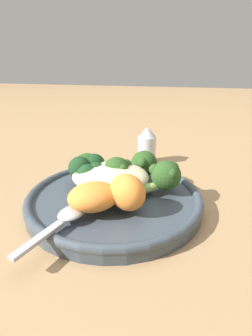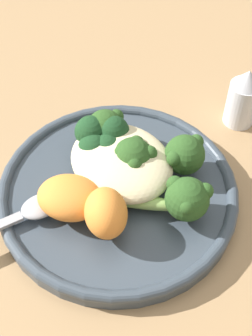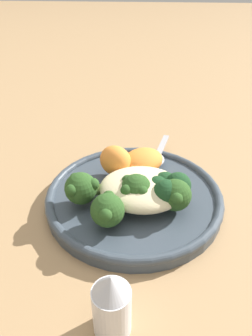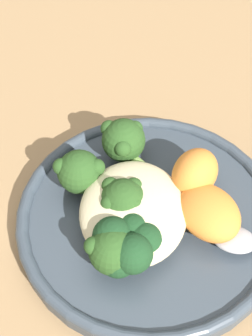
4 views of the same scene
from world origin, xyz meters
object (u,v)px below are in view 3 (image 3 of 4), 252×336
Objects in this scene: plate at (137,197)px; salt_shaker at (116,305)px; broccoli_stalk_1 at (116,204)px; broccoli_stalk_3 at (174,193)px; kale_tuft at (172,189)px; sweet_potato_chunk_0 at (118,161)px; spoon at (159,157)px; sweet_potato_chunk_1 at (143,161)px; broccoli_stalk_0 at (90,187)px; quinoa_mound at (141,191)px; broccoli_stalk_2 at (139,188)px.

salt_shaker is (0.01, 0.18, 0.02)m from plate.
broccoli_stalk_3 is at bearing 127.12° from broccoli_stalk_1.
broccoli_stalk_3 is at bearing 152.17° from plate.
broccoli_stalk_1 is at bearing 63.75° from plate.
kale_tuft is at bearing 152.26° from broccoli_stalk_3.
sweet_potato_chunk_0 is 0.08m from spoon.
kale_tuft is 0.10m from spoon.
salt_shaker reaches higher than sweet_potato_chunk_1.
broccoli_stalk_1 is (-0.04, 0.03, -0.00)m from broccoli_stalk_0.
salt_shaker is (0.06, 0.16, -0.01)m from kale_tuft.
sweet_potato_chunk_0 is 0.22m from salt_shaker.
kale_tuft is at bearing -178.03° from quinoa_mound.
kale_tuft is (-0.07, -0.03, 0.00)m from broccoli_stalk_1.
broccoli_stalk_2 is 1.14× the size of salt_shaker.
sweet_potato_chunk_1 is 0.59× the size of spoon.
sweet_potato_chunk_0 is (0.07, -0.06, 0.00)m from broccoli_stalk_3.
broccoli_stalk_1 is at bearing -43.58° from broccoli_stalk_2.
sweet_potato_chunk_1 is (0.04, -0.07, -0.00)m from broccoli_stalk_3.
sweet_potato_chunk_1 is (-0.01, -0.05, 0.03)m from plate.
plate is at bearing -94.07° from salt_shaker.
kale_tuft is at bearing -109.51° from salt_shaker.
quinoa_mound is 0.04m from broccoli_stalk_1.
broccoli_stalk_0 is at bearing -134.64° from broccoli_stalk_3.
quinoa_mound is 2.26× the size of sweet_potato_chunk_0.
broccoli_stalk_2 is at bearing 86.95° from sweet_potato_chunk_1.
sweet_potato_chunk_0 is at bearing -54.43° from plate.
broccoli_stalk_0 reaches higher than plate.
broccoli_stalk_1 is (0.03, 0.03, 0.00)m from quinoa_mound.
plate is at bearing 82.83° from sweet_potato_chunk_1.
plate is 2.20× the size of quinoa_mound.
quinoa_mound is at bearing 179.81° from spoon.
quinoa_mound reaches higher than spoon.
broccoli_stalk_1 reaches higher than plate.
plate is 0.18m from salt_shaker.
quinoa_mound is at bearing 119.94° from sweet_potato_chunk_0.
sweet_potato_chunk_1 is at bearing -170.96° from broccoli_stalk_0.
sweet_potato_chunk_1 is 0.04m from spoon.
broccoli_stalk_3 reaches higher than spoon.
sweet_potato_chunk_0 is (0.03, -0.06, 0.00)m from broccoli_stalk_2.
broccoli_stalk_3 is at bearing 77.40° from broccoli_stalk_2.
broccoli_stalk_0 is 1.65× the size of kale_tuft.
broccoli_stalk_3 reaches higher than sweet_potato_chunk_1.
sweet_potato_chunk_0 is (0.03, -0.06, 0.01)m from quinoa_mound.
spoon is (0.01, -0.11, -0.01)m from broccoli_stalk_3.
salt_shaker reaches higher than spoon.
broccoli_stalk_0 is 0.17m from salt_shaker.
quinoa_mound is 1.16× the size of broccoli_stalk_3.
salt_shaker is (0.02, 0.16, -0.00)m from quinoa_mound.
quinoa_mound is at bearing 142.78° from broccoli_stalk_0.
plate is 2.29× the size of spoon.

